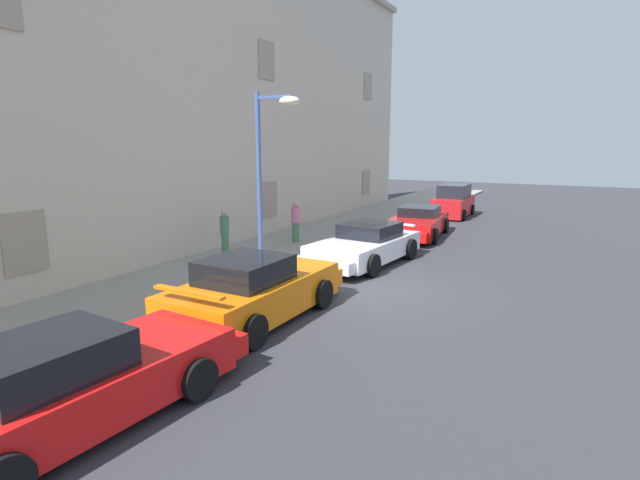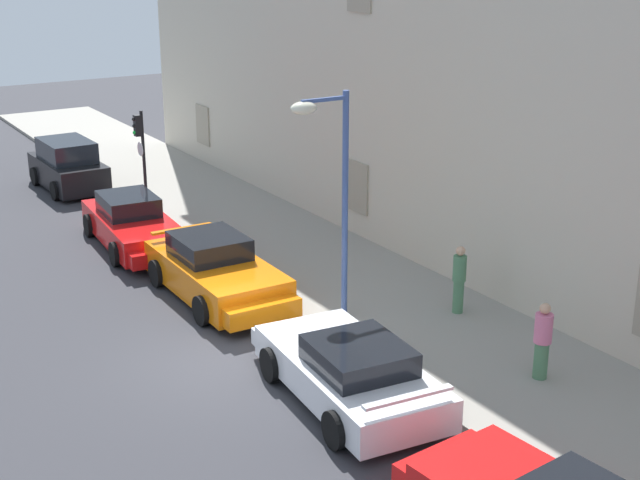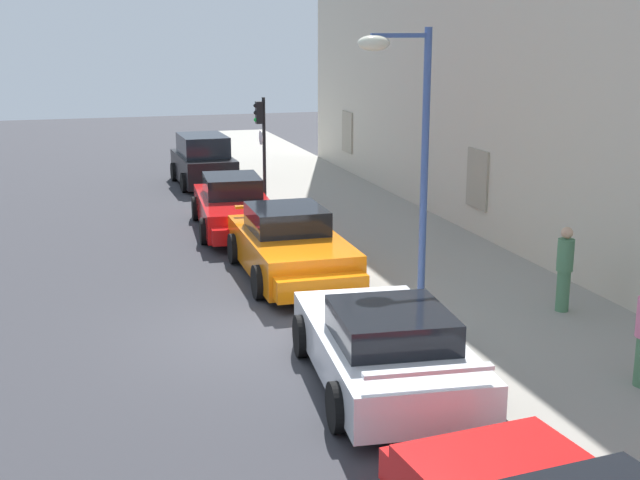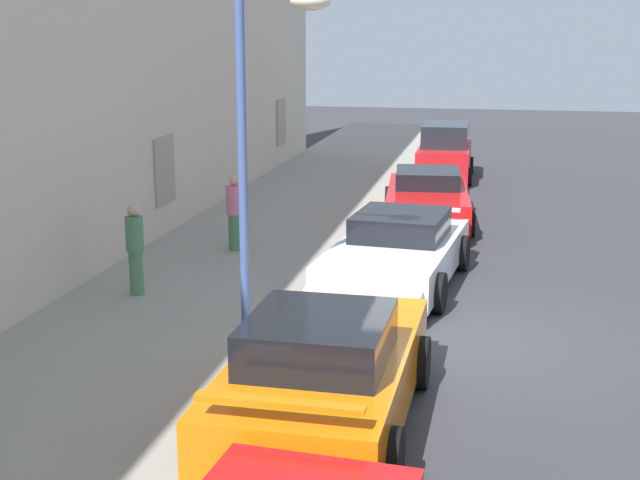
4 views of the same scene
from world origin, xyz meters
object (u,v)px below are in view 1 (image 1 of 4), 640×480
hatchback_distant (454,202)px  street_lamp (272,150)px  pedestrian_admiring (225,233)px  sportscar_yellow_flank (259,289)px  sportscar_red_lead (86,380)px  sportscar_white_middle (363,246)px  sportscar_tail_end (417,224)px  pedestrian_strolling (296,221)px

hatchback_distant → street_lamp: street_lamp is taller
pedestrian_admiring → street_lamp: bearing=-114.0°
sportscar_yellow_flank → street_lamp: street_lamp is taller
sportscar_red_lead → sportscar_white_middle: bearing=1.3°
sportscar_yellow_flank → sportscar_tail_end: size_ratio=0.98×
pedestrian_strolling → pedestrian_admiring: bearing=167.6°
sportscar_white_middle → sportscar_tail_end: 5.54m
sportscar_tail_end → sportscar_white_middle: bearing=178.9°
sportscar_yellow_flank → pedestrian_admiring: size_ratio=3.04×
street_lamp → pedestrian_admiring: street_lamp is taller
hatchback_distant → pedestrian_strolling: size_ratio=2.45×
sportscar_white_middle → sportscar_yellow_flank: bearing=179.0°
sportscar_red_lead → pedestrian_strolling: pedestrian_strolling is taller
sportscar_yellow_flank → sportscar_tail_end: bearing=-1.1°
sportscar_red_lead → street_lamp: 8.35m
sportscar_tail_end → hatchback_distant: size_ratio=1.29×
sportscar_white_middle → pedestrian_strolling: pedestrian_strolling is taller
hatchback_distant → pedestrian_strolling: hatchback_distant is taller
sportscar_white_middle → street_lamp: size_ratio=0.98×
sportscar_yellow_flank → sportscar_tail_end: (11.34, -0.21, -0.08)m
sportscar_white_middle → street_lamp: street_lamp is taller
sportscar_red_lead → sportscar_yellow_flank: size_ratio=1.04×
sportscar_red_lead → pedestrian_admiring: pedestrian_admiring is taller
sportscar_red_lead → sportscar_yellow_flank: sportscar_yellow_flank is taller
hatchback_distant → pedestrian_strolling: bearing=161.4°
sportscar_yellow_flank → pedestrian_admiring: 5.81m
sportscar_white_middle → hatchback_distant: hatchback_distant is taller
sportscar_tail_end → street_lamp: (-8.59, 1.62, 3.21)m
street_lamp → pedestrian_admiring: size_ratio=3.21×
sportscar_red_lead → hatchback_distant: 22.92m
sportscar_yellow_flank → hatchback_distant: bearing=-0.5°
sportscar_tail_end → pedestrian_strolling: 5.40m
sportscar_tail_end → pedestrian_admiring: bearing=149.0°
sportscar_tail_end → sportscar_red_lead: bearing=-179.5°
pedestrian_strolling → sportscar_yellow_flank: bearing=-154.9°
sportscar_white_middle → sportscar_red_lead: bearing=-178.7°
sportscar_yellow_flank → street_lamp: (2.75, 1.41, 3.13)m
hatchback_distant → pedestrian_admiring: (-14.15, 4.36, 0.20)m
sportscar_tail_end → pedestrian_admiring: 8.58m
sportscar_yellow_flank → pedestrian_strolling: (7.39, 3.46, 0.30)m
street_lamp → pedestrian_strolling: 5.81m
sportscar_tail_end → street_lamp: size_ratio=0.97×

